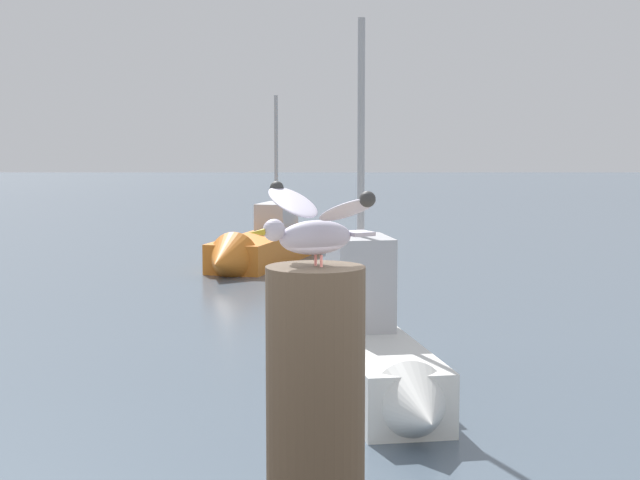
% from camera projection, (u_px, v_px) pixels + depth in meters
% --- Properties ---
extents(mooring_post, '(0.29, 0.29, 1.05)m').
position_uv_depth(mooring_post, '(320.00, 442.00, 3.11)').
color(mooring_post, '#382D23').
rests_on(mooring_post, harbor_quay).
extents(seagull, '(0.39, 0.57, 0.24)m').
position_uv_depth(seagull, '(318.00, 225.00, 3.03)').
color(seagull, '#C66860').
rests_on(seagull, mooring_post).
extents(boat_white, '(1.50, 4.24, 4.05)m').
position_uv_depth(boat_white, '(379.00, 353.00, 10.93)').
color(boat_white, silver).
rests_on(boat_white, ground_plane).
extents(boat_orange, '(2.43, 5.21, 3.66)m').
position_uv_depth(boat_orange, '(263.00, 247.00, 21.35)').
color(boat_orange, orange).
rests_on(boat_orange, ground_plane).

